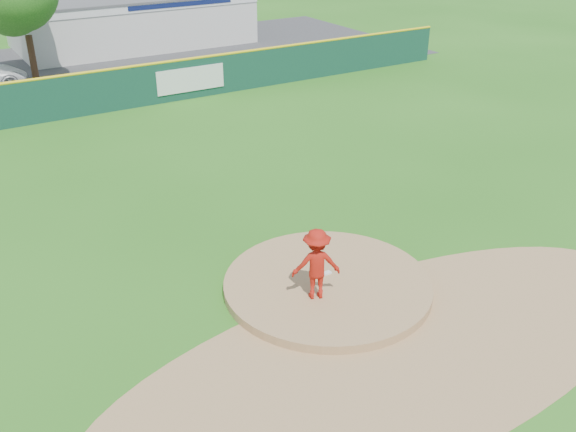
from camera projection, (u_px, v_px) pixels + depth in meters
ground at (327, 289)px, 17.03m from camera, size 120.00×120.00×0.00m
pitchers_mound at (327, 289)px, 17.03m from camera, size 5.50×5.50×0.50m
pitching_rubber at (321, 275)px, 17.13m from camera, size 0.60×0.15×0.04m
infield_dirt_arc at (402, 350)px, 14.75m from camera, size 15.40×15.40×0.01m
parking_lot at (65, 71)px, 37.52m from camera, size 44.00×16.00×0.02m
pitcher at (316, 264)px, 15.86m from camera, size 1.40×1.13×1.89m
pool_building_grp at (132, 19)px, 43.37m from camera, size 15.20×8.20×3.31m
fence_banners at (29, 103)px, 28.45m from camera, size 19.15×0.04×1.20m
outfield_fence at (110, 89)px, 30.20m from camera, size 40.00×0.14×2.07m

